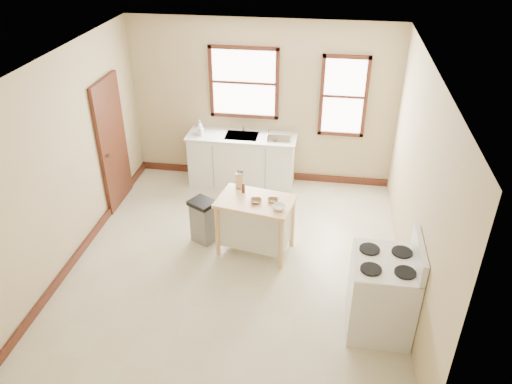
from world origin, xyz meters
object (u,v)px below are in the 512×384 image
at_px(bowl_b, 273,200).
at_px(soap_bottle_a, 200,127).
at_px(dish_rack, 280,137).
at_px(gas_stove, 383,285).
at_px(knife_block, 239,181).
at_px(trash_bin, 203,221).
at_px(pepper_grinder, 243,188).
at_px(bowl_a, 256,201).
at_px(kitchen_island, 255,225).
at_px(soap_bottle_b, 200,130).
at_px(bowl_c, 279,207).

bearing_deg(bowl_b, soap_bottle_a, 128.12).
distance_m(soap_bottle_a, dish_rack, 1.38).
distance_m(bowl_b, gas_stove, 1.90).
xyz_separation_m(knife_block, trash_bin, (-0.51, -0.20, -0.60)).
bearing_deg(pepper_grinder, bowl_a, -46.80).
height_order(soap_bottle_a, knife_block, soap_bottle_a).
relative_size(dish_rack, bowl_a, 2.55).
distance_m(bowl_a, trash_bin, 0.97).
relative_size(dish_rack, bowl_b, 2.74).
bearing_deg(trash_bin, kitchen_island, 21.00).
bearing_deg(pepper_grinder, dish_rack, 79.16).
bearing_deg(bowl_a, trash_bin, 168.08).
distance_m(kitchen_island, pepper_grinder, 0.56).
xyz_separation_m(soap_bottle_b, dish_rack, (1.35, 0.03, -0.05)).
distance_m(knife_block, bowl_c, 0.80).
bearing_deg(knife_block, trash_bin, -167.48).
xyz_separation_m(knife_block, gas_stove, (1.93, -1.56, -0.32)).
height_order(soap_bottle_b, bowl_b, soap_bottle_b).
bearing_deg(pepper_grinder, trash_bin, -174.80).
relative_size(soap_bottle_b, dish_rack, 0.48).
xyz_separation_m(kitchen_island, gas_stove, (1.65, -1.25, 0.20)).
distance_m(kitchen_island, trash_bin, 0.80).
distance_m(kitchen_island, bowl_a, 0.44).
height_order(knife_block, gas_stove, gas_stove).
relative_size(pepper_grinder, trash_bin, 0.22).
bearing_deg(soap_bottle_a, knife_block, -77.10).
bearing_deg(bowl_a, bowl_c, -21.11).
xyz_separation_m(kitchen_island, trash_bin, (-0.79, 0.11, -0.08)).
relative_size(soap_bottle_a, soap_bottle_b, 1.20).
relative_size(pepper_grinder, bowl_b, 1.00).
distance_m(pepper_grinder, bowl_a, 0.31).
bearing_deg(gas_stove, soap_bottle_a, 132.71).
xyz_separation_m(bowl_a, bowl_c, (0.33, -0.13, 0.01)).
xyz_separation_m(soap_bottle_b, kitchen_island, (1.22, -1.81, -0.60)).
bearing_deg(pepper_grinder, kitchen_island, -40.80).
bearing_deg(bowl_b, pepper_grinder, 158.42).
bearing_deg(soap_bottle_a, soap_bottle_b, -91.11).
relative_size(kitchen_island, trash_bin, 1.52).
distance_m(soap_bottle_a, bowl_c, 2.63).
distance_m(soap_bottle_b, bowl_a, 2.24).
bearing_deg(soap_bottle_a, bowl_c, -71.07).
distance_m(kitchen_island, gas_stove, 2.08).
xyz_separation_m(pepper_grinder, gas_stove, (1.85, -1.42, -0.30)).
xyz_separation_m(bowl_a, gas_stove, (1.64, -1.19, -0.24)).
bearing_deg(bowl_c, gas_stove, -39.18).
xyz_separation_m(kitchen_island, bowl_c, (0.34, -0.18, 0.45)).
height_order(bowl_a, bowl_c, bowl_c).
bearing_deg(kitchen_island, gas_stove, -26.60).
bearing_deg(bowl_a, soap_bottle_a, 122.97).
bearing_deg(bowl_b, soap_bottle_b, 128.92).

